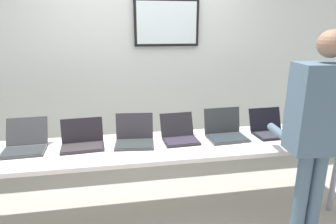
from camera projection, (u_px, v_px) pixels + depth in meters
ground at (155, 215)px, 2.91m from camera, size 8.00×8.00×0.04m
back_wall at (143, 66)px, 3.59m from camera, size 8.00×0.11×2.63m
workbench at (155, 149)px, 2.71m from camera, size 3.70×0.70×0.73m
equipment_box at (310, 118)px, 2.98m from camera, size 0.36×0.38×0.31m
laptop_station_1 at (25, 143)px, 2.58m from camera, size 0.37×0.40×0.25m
laptop_station_2 at (82, 141)px, 2.65m from camera, size 0.39×0.31×0.24m
laptop_station_3 at (134, 137)px, 2.72m from camera, size 0.38×0.34×0.27m
laptop_station_4 at (179, 135)px, 2.80m from camera, size 0.35×0.35×0.23m
laptop_station_5 at (225, 131)px, 2.87m from camera, size 0.39×0.33×0.27m
laptop_station_6 at (269, 129)px, 2.96m from camera, size 0.36×0.34×0.24m
person at (319, 124)px, 2.21m from camera, size 0.47×0.62×1.78m
paper_sheet at (254, 145)px, 2.69m from camera, size 0.27×0.34×0.00m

